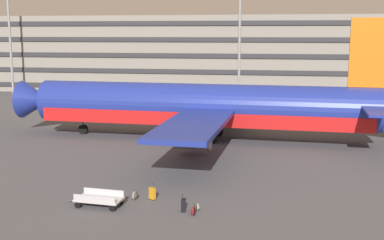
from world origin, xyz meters
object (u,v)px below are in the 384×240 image
airliner (207,107)px  backpack_teal (134,196)px  suitcase_navy (183,205)px  baggage_cart (99,199)px  backpack_upright (197,207)px  suitcase_orange (152,193)px  backpack_black (193,211)px

airliner → backpack_teal: airliner is taller
suitcase_navy → baggage_cart: (-4.83, 0.03, 0.05)m
airliner → backpack_upright: size_ratio=77.21×
suitcase_navy → backpack_upright: (0.73, 0.26, -0.17)m
backpack_upright → backpack_teal: size_ratio=0.86×
suitcase_navy → airliner: bearing=93.9°
suitcase_navy → backpack_teal: 3.51m
backpack_upright → suitcase_navy: bearing=-160.1°
airliner → baggage_cart: (-3.56, -18.73, -2.58)m
suitcase_orange → backpack_teal: bearing=-172.0°
backpack_teal → suitcase_orange: bearing=8.0°
airliner → suitcase_orange: bearing=-92.9°
backpack_black → backpack_teal: 4.27m
suitcase_navy → backpack_teal: bearing=155.4°
airliner → suitcase_orange: airliner is taller
suitcase_orange → suitcase_navy: bearing=-36.8°
suitcase_orange → baggage_cart: suitcase_orange is taller
backpack_upright → backpack_teal: 4.09m
suitcase_navy → backpack_upright: suitcase_navy is taller
suitcase_orange → backpack_upright: (2.87, -1.34, -0.18)m
suitcase_orange → backpack_black: (2.75, -2.12, -0.15)m
suitcase_navy → backpack_black: (0.60, -0.52, -0.14)m
airliner → suitcase_orange: 17.38m
backpack_black → backpack_teal: size_ratio=0.99×
airliner → baggage_cart: bearing=-100.8°
suitcase_navy → backpack_upright: 0.79m
backpack_upright → airliner: bearing=96.1°
suitcase_orange → backpack_teal: 1.06m
backpack_black → suitcase_orange: bearing=142.3°
airliner → backpack_black: (1.87, -19.28, -2.77)m
backpack_upright → baggage_cart: 5.56m
airliner → baggage_cart: size_ratio=11.12×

